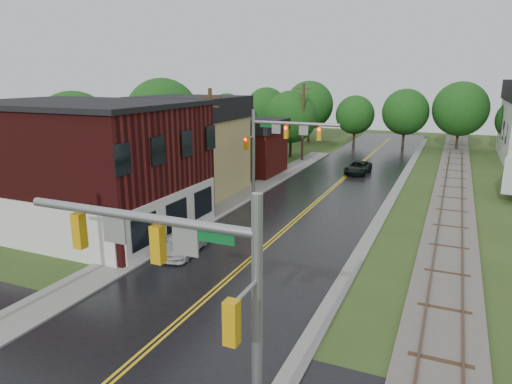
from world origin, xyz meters
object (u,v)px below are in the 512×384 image
Objects in this scene: traffic_signal_near at (183,267)px; pickup_white at (184,242)px; tree_left_e at (292,118)px; traffic_signal_far at (277,138)px; tree_left_a at (76,133)px; utility_pole_c at (303,121)px; tree_left_c at (233,124)px; suv_dark at (358,168)px; tree_left_b at (163,118)px; brick_building at (84,165)px; utility_pole_b at (211,147)px.

traffic_signal_near is 14.32m from pickup_white.
traffic_signal_far is at bearing -74.11° from tree_left_e.
tree_left_a reaches higher than traffic_signal_near.
tree_left_a is at bearing -120.55° from utility_pole_c.
tree_left_e is at bearing 50.19° from tree_left_c.
tree_left_a is 18.98m from tree_left_c.
pickup_white is (15.92, -8.43, -4.49)m from tree_left_a.
suv_dark is (4.27, 12.31, -4.34)m from traffic_signal_far.
tree_left_b is 2.14× the size of suv_dark.
traffic_signal_near is 0.76× the size of tree_left_b.
tree_left_e reaches higher than pickup_white.
traffic_signal_far is 0.96× the size of tree_left_c.
utility_pole_c is at bearing 78.91° from brick_building.
brick_building reaches higher than tree_left_c.
tree_left_a is 2.02× the size of pickup_white.
traffic_signal_near is at bearing -74.32° from tree_left_e.
suv_dark is (-2.67, 37.31, -4.34)m from traffic_signal_near.
traffic_signal_far is at bearing 17.30° from tree_left_a.
brick_building is 1.59× the size of utility_pole_b.
traffic_signal_near is 1.71× the size of pickup_white.
tree_left_b is at bearing -155.61° from suv_dark.
brick_building is 20.60m from traffic_signal_near.
suv_dark is (7.60, 17.31, -4.09)m from utility_pole_b.
suv_dark is at bearing 72.43° from pickup_white.
utility_pole_b reaches higher than tree_left_e.
traffic_signal_far reaches higher than suv_dark.
traffic_signal_near is at bearing -83.19° from suv_dark.
traffic_signal_near is 0.85× the size of tree_left_a.
utility_pole_c is (-3.33, 17.00, -0.25)m from traffic_signal_far.
pickup_white is (9.92, -26.43, -3.89)m from tree_left_c.
traffic_signal_far is 15.21m from tree_left_b.
utility_pole_b reaches higher than traffic_signal_far.
utility_pole_b is at bearing -123.68° from traffic_signal_far.
utility_pole_b is 22.00m from utility_pole_c.
tree_left_e is at bearing 65.38° from tree_left_a.
brick_building is at bearing -101.09° from utility_pole_c.
tree_left_a is 18.57m from pickup_white.
tree_left_c is 1.78× the size of pickup_white.
tree_left_c is (6.00, 18.00, -0.60)m from tree_left_a.
traffic_signal_near is 30.66m from tree_left_a.
traffic_signal_far is at bearing -78.91° from utility_pole_c.
tree_left_e is (3.64, 30.90, 0.66)m from brick_building.
tree_left_e is (-2.05, 23.90, 0.09)m from utility_pole_b.
utility_pole_b and utility_pole_c have the same top height.
utility_pole_c is 1.18× the size of tree_left_c.
traffic_signal_near is 25.94m from traffic_signal_far.
tree_left_c reaches higher than traffic_signal_near.
brick_building is 3.15× the size of suv_dark.
tree_left_a reaches higher than brick_building.
tree_left_c is at bearing -149.80° from utility_pole_c.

